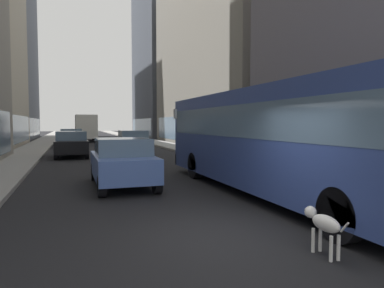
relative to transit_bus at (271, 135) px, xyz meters
The scene contains 14 objects.
ground_plane 31.99m from the transit_bus, 95.03° to the left, with size 120.00×120.00×0.00m, color black.
sidewalk_left 32.98m from the transit_bus, 104.96° to the left, with size 2.40×110.00×0.15m, color gray.
sidewalk_right 32.00m from the transit_bus, 84.79° to the left, with size 2.40×110.00×0.15m, color gray.
building_right_mid 25.40m from the transit_bus, 68.07° to the left, with size 9.02×23.36×18.03m.
building_right_far 47.47m from the transit_bus, 78.30° to the left, with size 9.36×15.94×34.57m.
transit_bus is the anchor object (origin of this frame).
car_black_suv 15.16m from the transit_bus, 111.72° to the left, with size 1.91×4.29×1.62m.
car_grey_wagon 25.18m from the transit_bus, 102.86° to the left, with size 1.92×4.66×1.62m.
car_white_van 15.28m from the transit_bus, 96.02° to the left, with size 1.90×4.78×1.62m.
car_blue_hatchback 4.90m from the transit_bus, 146.28° to the left, with size 1.83×4.04×1.62m.
box_truck 34.23m from the transit_bus, 96.71° to the left, with size 2.30×7.50×3.05m.
dalmatian_dog 5.04m from the transit_bus, 111.83° to the right, with size 0.22×0.96×0.72m.
pedestrian_with_handbag 6.39m from the transit_bus, 60.89° to the left, with size 0.45×0.34×1.69m.
pedestrian_in_coat 4.30m from the transit_bus, 53.04° to the left, with size 0.34×0.34×1.69m.
Camera 1 is at (-2.79, -5.90, 2.11)m, focal length 32.96 mm.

